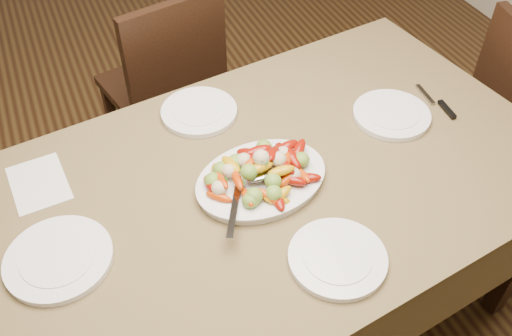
{
  "coord_description": "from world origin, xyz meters",
  "views": [
    {
      "loc": [
        -0.24,
        -1.27,
        1.94
      ],
      "look_at": [
        0.21,
        -0.23,
        0.82
      ],
      "focal_mm": 40.0,
      "sensor_mm": 36.0,
      "label": 1
    }
  ],
  "objects": [
    {
      "name": "table_knife",
      "position": [
        0.9,
        -0.14,
        0.76
      ],
      "size": [
        0.04,
        0.2,
        0.01
      ],
      "primitive_type": null,
      "rotation": [
        0.0,
        0.0,
        -0.1
      ],
      "color": "#9EA0A8",
      "rests_on": "dining_table"
    },
    {
      "name": "plate_near",
      "position": [
        0.29,
        -0.56,
        0.77
      ],
      "size": [
        0.25,
        0.25,
        0.02
      ],
      "primitive_type": "cylinder",
      "color": "white",
      "rests_on": "dining_table"
    },
    {
      "name": "plate_left",
      "position": [
        -0.36,
        -0.29,
        0.77
      ],
      "size": [
        0.27,
        0.27,
        0.02
      ],
      "primitive_type": "cylinder",
      "color": "white",
      "rests_on": "dining_table"
    },
    {
      "name": "menu_card",
      "position": [
        -0.36,
        0.01,
        0.76
      ],
      "size": [
        0.17,
        0.22,
        0.0
      ],
      "primitive_type": "cube",
      "rotation": [
        0.0,
        0.0,
        0.08
      ],
      "color": "silver",
      "rests_on": "dining_table"
    },
    {
      "name": "serving_spoon",
      "position": [
        0.16,
        -0.29,
        0.81
      ],
      "size": [
        0.28,
        0.18,
        0.03
      ],
      "primitive_type": null,
      "rotation": [
        0.0,
        0.0,
        -0.49
      ],
      "color": "#9EA0A8",
      "rests_on": "serving_platter"
    },
    {
      "name": "plate_far",
      "position": [
        0.16,
        0.13,
        0.77
      ],
      "size": [
        0.25,
        0.25,
        0.02
      ],
      "primitive_type": "cylinder",
      "color": "white",
      "rests_on": "dining_table"
    },
    {
      "name": "roasted_vegetables",
      "position": [
        0.22,
        -0.24,
        0.83
      ],
      "size": [
        0.34,
        0.25,
        0.09
      ],
      "primitive_type": null,
      "rotation": [
        0.0,
        0.0,
        0.14
      ],
      "color": "#760E04",
      "rests_on": "serving_platter"
    },
    {
      "name": "plate_right",
      "position": [
        0.73,
        -0.13,
        0.77
      ],
      "size": [
        0.25,
        0.25,
        0.02
      ],
      "primitive_type": "cylinder",
      "color": "white",
      "rests_on": "dining_table"
    },
    {
      "name": "floor",
      "position": [
        0.0,
        0.0,
        0.0
      ],
      "size": [
        6.0,
        6.0,
        0.0
      ],
      "primitive_type": "plane",
      "color": "#372310",
      "rests_on": "ground"
    },
    {
      "name": "dining_table",
      "position": [
        0.21,
        -0.23,
        0.38
      ],
      "size": [
        1.96,
        1.28,
        0.76
      ],
      "primitive_type": "cube",
      "rotation": [
        0.0,
        0.0,
        0.14
      ],
      "color": "brown",
      "rests_on": "ground"
    },
    {
      "name": "chair_far",
      "position": [
        0.17,
        0.7,
        0.47
      ],
      "size": [
        0.5,
        0.5,
        0.95
      ],
      "primitive_type": null,
      "rotation": [
        0.0,
        0.0,
        3.35
      ],
      "color": "black",
      "rests_on": "ground"
    },
    {
      "name": "serving_platter",
      "position": [
        0.22,
        -0.24,
        0.77
      ],
      "size": [
        0.41,
        0.33,
        0.02
      ],
      "primitive_type": "ellipsoid",
      "rotation": [
        0.0,
        0.0,
        0.14
      ],
      "color": "white",
      "rests_on": "dining_table"
    }
  ]
}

